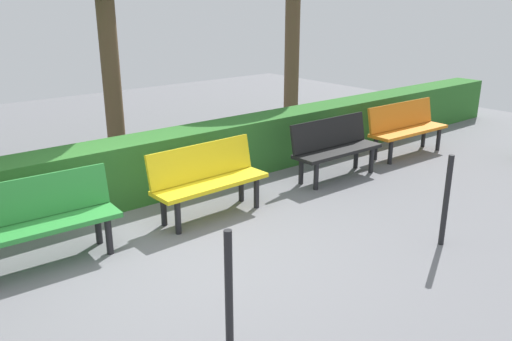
% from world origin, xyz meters
% --- Properties ---
extents(ground_plane, '(19.29, 19.29, 0.00)m').
position_xyz_m(ground_plane, '(0.00, 0.00, 0.00)').
color(ground_plane, slate).
extents(bench_orange, '(1.61, 0.51, 0.86)m').
position_xyz_m(bench_orange, '(-4.89, -0.65, 0.48)').
color(bench_orange, orange).
rests_on(bench_orange, ground_plane).
extents(bench_black, '(1.47, 0.48, 0.86)m').
position_xyz_m(bench_black, '(-3.07, -0.60, 0.48)').
color(bench_black, black).
rests_on(bench_black, ground_plane).
extents(bench_yellow, '(1.47, 0.50, 0.86)m').
position_xyz_m(bench_yellow, '(-0.86, -0.61, 0.48)').
color(bench_yellow, yellow).
rests_on(bench_yellow, ground_plane).
extents(bench_green, '(1.46, 0.52, 0.86)m').
position_xyz_m(bench_green, '(1.07, -0.66, 0.48)').
color(bench_green, '#2D8C38').
rests_on(bench_green, ground_plane).
extents(hedge_row, '(15.29, 0.58, 0.81)m').
position_xyz_m(hedge_row, '(-0.92, -1.61, 0.41)').
color(hedge_row, '#2D6B28').
rests_on(hedge_row, ground_plane).
extents(railing_post_mid, '(0.06, 0.06, 1.00)m').
position_xyz_m(railing_post_mid, '(-2.33, 1.65, 0.50)').
color(railing_post_mid, black).
rests_on(railing_post_mid, ground_plane).
extents(railing_post_far, '(0.06, 0.06, 1.00)m').
position_xyz_m(railing_post_far, '(0.50, 1.65, 0.50)').
color(railing_post_far, black).
rests_on(railing_post_far, ground_plane).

